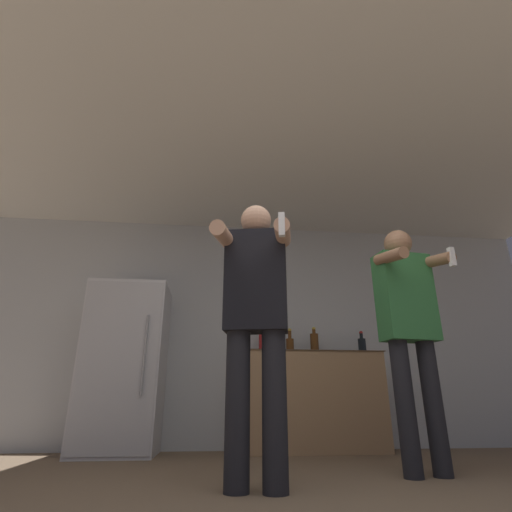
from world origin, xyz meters
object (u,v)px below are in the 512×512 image
refrigerator (125,366)px  bottle_brown_liquor (362,345)px  bottle_clear_vodka (263,340)px  person_man_side (409,320)px  bottle_dark_rum (290,344)px  bottle_red_label (271,341)px  bottle_green_wine (314,343)px  person_woman_foreground (256,314)px

refrigerator → bottle_brown_liquor: 2.56m
bottle_clear_vodka → person_man_side: (0.90, -1.58, -0.07)m
bottle_dark_rum → bottle_red_label: bearing=180.0°
bottle_red_label → refrigerator: bearing=-174.6°
bottle_clear_vodka → bottle_green_wine: (0.58, 0.00, -0.02)m
person_woman_foreground → person_man_side: (1.19, 0.37, 0.06)m
bottle_clear_vodka → bottle_green_wine: bottle_clear_vodka is taller
bottle_red_label → person_man_side: size_ratio=0.19×
bottle_clear_vodka → bottle_brown_liquor: (1.12, 0.00, -0.04)m
bottle_brown_liquor → person_man_side: (-0.22, -1.58, -0.04)m
bottle_dark_rum → refrigerator: bearing=-175.2°
bottle_clear_vodka → person_man_side: size_ratio=0.20×
bottle_dark_rum → person_man_side: (0.60, -1.58, -0.04)m
bottle_clear_vodka → bottle_red_label: 0.09m
bottle_red_label → bottle_green_wine: 0.48m
bottle_brown_liquor → bottle_dark_rum: bearing=180.0°
bottle_clear_vodka → bottle_green_wine: 0.58m
person_woman_foreground → refrigerator: bearing=122.1°
refrigerator → bottle_green_wine: (2.00, 0.14, 0.29)m
bottle_red_label → person_man_side: bearing=-62.9°
refrigerator → bottle_dark_rum: (1.72, 0.14, 0.27)m
bottle_dark_rum → person_man_side: 1.69m
bottle_clear_vodka → bottle_red_label: (0.09, 0.00, -0.00)m
person_woman_foreground → bottle_green_wine: bearing=66.2°
person_woman_foreground → person_man_side: person_man_side is taller
refrigerator → bottle_brown_liquor: size_ratio=6.35×
bottle_clear_vodka → bottle_dark_rum: (0.30, 0.00, -0.04)m
bottle_clear_vodka → bottle_dark_rum: size_ratio=1.29×
refrigerator → person_woman_foreground: bearing=-57.9°
refrigerator → bottle_clear_vodka: 1.46m
bottle_dark_rum → bottle_green_wine: (0.28, 0.00, 0.02)m
bottle_green_wine → refrigerator: bearing=-175.9°
refrigerator → person_man_side: (2.32, -1.44, 0.23)m
bottle_brown_liquor → person_woman_foreground: 2.41m
bottle_green_wine → bottle_red_label: bearing=180.0°
bottle_red_label → bottle_clear_vodka: bearing=-180.0°
person_woman_foreground → bottle_brown_liquor: bearing=54.2°
bottle_clear_vodka → bottle_green_wine: bearing=0.0°
refrigerator → bottle_red_label: size_ratio=4.89×
refrigerator → bottle_brown_liquor: refrigerator is taller
bottle_clear_vodka → bottle_red_label: bottle_clear_vodka is taller
bottle_dark_rum → person_woman_foreground: size_ratio=0.16×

